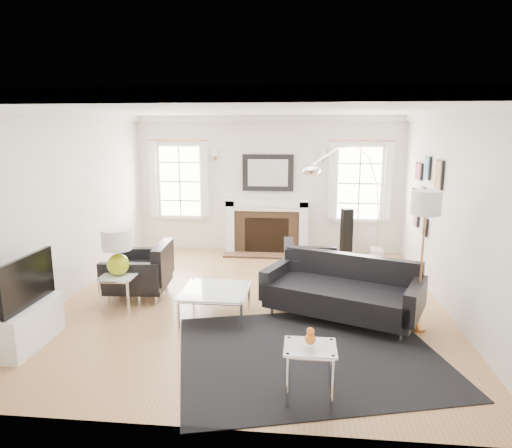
# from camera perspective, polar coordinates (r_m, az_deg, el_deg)

# --- Properties ---
(floor) EXTENTS (6.00, 6.00, 0.00)m
(floor) POSITION_cam_1_polar(r_m,az_deg,el_deg) (6.89, -0.48, -9.59)
(floor) COLOR #A77046
(floor) RESTS_ON ground
(back_wall) EXTENTS (5.50, 0.04, 2.80)m
(back_wall) POSITION_cam_1_polar(r_m,az_deg,el_deg) (9.48, 1.52, 4.94)
(back_wall) COLOR silver
(back_wall) RESTS_ON floor
(front_wall) EXTENTS (5.50, 0.04, 2.80)m
(front_wall) POSITION_cam_1_polar(r_m,az_deg,el_deg) (3.63, -5.77, -5.81)
(front_wall) COLOR silver
(front_wall) RESTS_ON floor
(left_wall) EXTENTS (0.04, 6.00, 2.80)m
(left_wall) POSITION_cam_1_polar(r_m,az_deg,el_deg) (7.35, -22.36, 2.19)
(left_wall) COLOR silver
(left_wall) RESTS_ON floor
(right_wall) EXTENTS (0.04, 6.00, 2.80)m
(right_wall) POSITION_cam_1_polar(r_m,az_deg,el_deg) (6.79, 23.24, 1.43)
(right_wall) COLOR silver
(right_wall) RESTS_ON floor
(ceiling) EXTENTS (5.50, 6.00, 0.02)m
(ceiling) POSITION_cam_1_polar(r_m,az_deg,el_deg) (6.44, -0.52, 14.36)
(ceiling) COLOR white
(ceiling) RESTS_ON back_wall
(crown_molding) EXTENTS (5.50, 6.00, 0.12)m
(crown_molding) POSITION_cam_1_polar(r_m,az_deg,el_deg) (6.44, -0.52, 13.83)
(crown_molding) COLOR white
(crown_molding) RESTS_ON back_wall
(fireplace) EXTENTS (1.70, 0.69, 1.11)m
(fireplace) POSITION_cam_1_polar(r_m,az_deg,el_deg) (9.41, 1.39, -0.40)
(fireplace) COLOR white
(fireplace) RESTS_ON floor
(mantel_mirror) EXTENTS (1.05, 0.07, 0.75)m
(mantel_mirror) POSITION_cam_1_polar(r_m,az_deg,el_deg) (9.41, 1.50, 6.42)
(mantel_mirror) COLOR black
(mantel_mirror) RESTS_ON back_wall
(window_left) EXTENTS (1.24, 0.15, 1.62)m
(window_left) POSITION_cam_1_polar(r_m,az_deg,el_deg) (9.74, -9.48, 5.31)
(window_left) COLOR white
(window_left) RESTS_ON back_wall
(window_right) EXTENTS (1.24, 0.15, 1.62)m
(window_right) POSITION_cam_1_polar(r_m,az_deg,el_deg) (9.46, 12.78, 5.01)
(window_right) COLOR white
(window_right) RESTS_ON back_wall
(gallery_wall) EXTENTS (0.04, 1.73, 1.29)m
(gallery_wall) POSITION_cam_1_polar(r_m,az_deg,el_deg) (8.00, 20.38, 3.99)
(gallery_wall) COLOR black
(gallery_wall) RESTS_ON right_wall
(tv_unit) EXTENTS (0.35, 1.00, 1.09)m
(tv_unit) POSITION_cam_1_polar(r_m,az_deg,el_deg) (6.05, -26.59, -10.60)
(tv_unit) COLOR white
(tv_unit) RESTS_ON floor
(area_rug) EXTENTS (3.40, 3.06, 0.01)m
(area_rug) POSITION_cam_1_polar(r_m,az_deg,el_deg) (5.40, 6.67, -15.81)
(area_rug) COLOR black
(area_rug) RESTS_ON floor
(sofa) EXTENTS (2.23, 1.62, 0.66)m
(sofa) POSITION_cam_1_polar(r_m,az_deg,el_deg) (6.32, 10.86, -8.27)
(sofa) COLOR black
(sofa) RESTS_ON floor
(armchair_left) EXTENTS (0.97, 1.06, 0.67)m
(armchair_left) POSITION_cam_1_polar(r_m,az_deg,el_deg) (7.19, -14.01, -5.85)
(armchair_left) COLOR black
(armchair_left) RESTS_ON floor
(armchair_right) EXTENTS (0.91, 1.00, 0.65)m
(armchair_right) POSITION_cam_1_polar(r_m,az_deg,el_deg) (7.24, 6.57, -5.61)
(armchair_right) COLOR black
(armchair_right) RESTS_ON floor
(coffee_table) EXTENTS (0.89, 0.89, 0.39)m
(coffee_table) POSITION_cam_1_polar(r_m,az_deg,el_deg) (6.21, -5.10, -8.46)
(coffee_table) COLOR silver
(coffee_table) RESTS_ON floor
(side_table_left) EXTENTS (0.47, 0.47, 0.52)m
(side_table_left) POSITION_cam_1_polar(r_m,az_deg,el_deg) (6.69, -16.73, -6.98)
(side_table_left) COLOR silver
(side_table_left) RESTS_ON floor
(nesting_table) EXTENTS (0.48, 0.41, 0.53)m
(nesting_table) POSITION_cam_1_polar(r_m,az_deg,el_deg) (4.43, 6.75, -16.27)
(nesting_table) COLOR silver
(nesting_table) RESTS_ON floor
(gourd_lamp) EXTENTS (0.41, 0.41, 0.65)m
(gourd_lamp) POSITION_cam_1_polar(r_m,az_deg,el_deg) (6.55, -16.97, -3.02)
(gourd_lamp) COLOR #ADBD17
(gourd_lamp) RESTS_ON side_table_left
(orange_vase) EXTENTS (0.10, 0.10, 0.17)m
(orange_vase) POSITION_cam_1_polar(r_m,az_deg,el_deg) (4.34, 6.82, -13.83)
(orange_vase) COLOR orange
(orange_vase) RESTS_ON nesting_table
(arc_floor_lamp) EXTENTS (1.64, 1.52, 2.32)m
(arc_floor_lamp) POSITION_cam_1_polar(r_m,az_deg,el_deg) (8.54, 11.26, 3.01)
(arc_floor_lamp) COLOR white
(arc_floor_lamp) RESTS_ON floor
(stick_floor_lamp) EXTENTS (0.36, 0.36, 1.78)m
(stick_floor_lamp) POSITION_cam_1_polar(r_m,az_deg,el_deg) (5.88, 20.44, 1.62)
(stick_floor_lamp) COLOR #AC713B
(stick_floor_lamp) RESTS_ON floor
(speaker_tower) EXTENTS (0.24, 0.24, 0.99)m
(speaker_tower) POSITION_cam_1_polar(r_m,az_deg,el_deg) (9.21, 11.24, -1.16)
(speaker_tower) COLOR black
(speaker_tower) RESTS_ON floor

